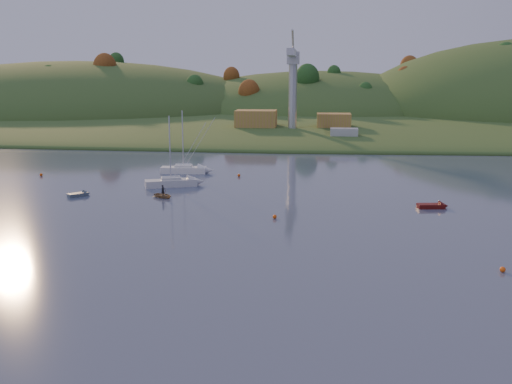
# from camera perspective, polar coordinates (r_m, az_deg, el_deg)

# --- Properties ---
(ground) EXTENTS (500.00, 500.00, 0.00)m
(ground) POSITION_cam_1_polar(r_m,az_deg,el_deg) (36.88, -7.08, -15.87)
(ground) COLOR #344356
(ground) RESTS_ON ground
(far_shore) EXTENTS (620.00, 220.00, 1.50)m
(far_shore) POSITION_cam_1_polar(r_m,az_deg,el_deg) (262.46, 4.13, 8.05)
(far_shore) COLOR #2B4D1F
(far_shore) RESTS_ON ground
(shore_slope) EXTENTS (640.00, 150.00, 7.00)m
(shore_slope) POSITION_cam_1_polar(r_m,az_deg,el_deg) (197.68, 3.56, 6.83)
(shore_slope) COLOR #2B4D1F
(shore_slope) RESTS_ON ground
(hill_left) EXTENTS (170.00, 140.00, 44.00)m
(hill_left) POSITION_cam_1_polar(r_m,az_deg,el_deg) (252.08, -17.18, 7.41)
(hill_left) COLOR #2B4D1F
(hill_left) RESTS_ON ground
(hill_center) EXTENTS (140.00, 120.00, 36.00)m
(hill_center) POSITION_cam_1_polar(r_m,az_deg,el_deg) (242.41, 6.37, 7.70)
(hill_center) COLOR #2B4D1F
(hill_center) RESTS_ON ground
(hillside_trees) EXTENTS (280.00, 50.00, 32.00)m
(hillside_trees) POSITION_cam_1_polar(r_m,az_deg,el_deg) (217.60, 3.77, 7.29)
(hillside_trees) COLOR #1F4518
(hillside_trees) RESTS_ON ground
(wharf) EXTENTS (42.00, 16.00, 2.40)m
(wharf) POSITION_cam_1_polar(r_m,az_deg,el_deg) (154.63, 4.79, 5.88)
(wharf) COLOR slate
(wharf) RESTS_ON ground
(shed_west) EXTENTS (11.00, 8.00, 4.80)m
(shed_west) POSITION_cam_1_polar(r_m,az_deg,el_deg) (156.06, 0.01, 7.30)
(shed_west) COLOR #A88638
(shed_west) RESTS_ON wharf
(shed_east) EXTENTS (9.00, 7.00, 4.00)m
(shed_east) POSITION_cam_1_polar(r_m,az_deg,el_deg) (156.40, 7.78, 7.06)
(shed_east) COLOR #A88638
(shed_east) RESTS_ON wharf
(dock_crane) EXTENTS (3.20, 28.00, 20.30)m
(dock_crane) POSITION_cam_1_polar(r_m,az_deg,el_deg) (150.29, 3.70, 11.83)
(dock_crane) COLOR #B7B7BC
(dock_crane) RESTS_ON wharf
(sailboat_near) EXTENTS (7.93, 2.82, 10.82)m
(sailboat_near) POSITION_cam_1_polar(r_m,az_deg,el_deg) (99.99, -7.26, 2.30)
(sailboat_near) COLOR white
(sailboat_near) RESTS_ON ground
(sailboat_far) EXTENTS (8.11, 4.99, 10.81)m
(sailboat_far) POSITION_cam_1_polar(r_m,az_deg,el_deg) (88.38, -8.50, 1.01)
(sailboat_far) COLOR silver
(sailboat_far) RESTS_ON ground
(canoe) EXTENTS (3.77, 3.49, 0.64)m
(canoe) POSITION_cam_1_polar(r_m,az_deg,el_deg) (80.68, -9.27, -0.33)
(canoe) COLOR #A18359
(canoe) RESTS_ON ground
(paddler) EXTENTS (0.61, 0.67, 1.54)m
(paddler) POSITION_cam_1_polar(r_m,az_deg,el_deg) (80.59, -9.28, -0.02)
(paddler) COLOR black
(paddler) RESTS_ON ground
(red_tender) EXTENTS (4.14, 1.87, 1.36)m
(red_tender) POSITION_cam_1_polar(r_m,az_deg,el_deg) (77.06, 17.62, -1.34)
(red_tender) COLOR #500E0B
(red_tender) RESTS_ON ground
(grey_dinghy) EXTENTS (3.10, 3.11, 1.20)m
(grey_dinghy) POSITION_cam_1_polar(r_m,az_deg,el_deg) (84.50, -17.01, -0.20)
(grey_dinghy) COLOR #4E5D67
(grey_dinghy) RESTS_ON ground
(work_vessel) EXTENTS (15.62, 5.98, 3.98)m
(work_vessel) POSITION_cam_1_polar(r_m,az_deg,el_deg) (140.86, 8.77, 5.29)
(work_vessel) COLOR #505C6A
(work_vessel) RESTS_ON ground
(buoy_0) EXTENTS (0.50, 0.50, 0.50)m
(buoy_0) POSITION_cam_1_polar(r_m,az_deg,el_deg) (54.69, 23.44, -7.12)
(buoy_0) COLOR #F5540C
(buoy_0) RESTS_ON ground
(buoy_1) EXTENTS (0.50, 0.50, 0.50)m
(buoy_1) POSITION_cam_1_polar(r_m,az_deg,el_deg) (68.19, 1.88, -2.48)
(buoy_1) COLOR #F5540C
(buoy_1) RESTS_ON ground
(buoy_2) EXTENTS (0.50, 0.50, 0.50)m
(buoy_2) POSITION_cam_1_polar(r_m,az_deg,el_deg) (102.83, -20.69, 1.63)
(buoy_2) COLOR #F5540C
(buoy_2) RESTS_ON ground
(buoy_3) EXTENTS (0.50, 0.50, 0.50)m
(buoy_3) POSITION_cam_1_polar(r_m,az_deg,el_deg) (95.71, -1.72, 1.68)
(buoy_3) COLOR #F5540C
(buoy_3) RESTS_ON ground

